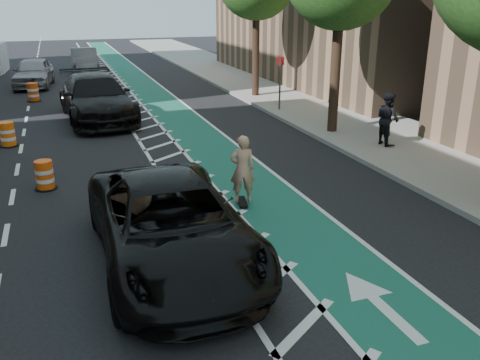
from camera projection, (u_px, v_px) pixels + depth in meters
name	position (u px, v px, depth m)	size (l,w,h in m)	color
ground	(172.00, 261.00, 10.05)	(120.00, 120.00, 0.00)	black
bike_lane	(192.00, 131.00, 19.86)	(2.00, 90.00, 0.01)	#18543B
buffer_strip	(154.00, 134.00, 19.38)	(1.40, 90.00, 0.01)	silver
sidewalk_right	(338.00, 117.00, 21.89)	(5.00, 90.00, 0.15)	gray
curb_right	(287.00, 121.00, 21.11)	(0.12, 90.00, 0.16)	gray
sign_post	(280.00, 83.00, 22.63)	(0.35, 0.08, 2.47)	#4C4C4C
skateboard	(242.00, 202.00, 12.77)	(0.35, 0.74, 0.10)	black
skateboarder	(242.00, 169.00, 12.48)	(0.62, 0.41, 1.71)	tan
suv_near	(171.00, 224.00, 9.74)	(2.73, 5.91, 1.64)	black
suv_far	(96.00, 98.00, 21.44)	(2.63, 6.46, 1.87)	black
car_silver	(34.00, 72.00, 29.62)	(1.96, 4.86, 1.66)	#9A999E
car_grey	(85.00, 60.00, 35.60)	(1.71, 4.91, 1.62)	#5E5E63
pedestrian	(388.00, 119.00, 17.23)	(0.87, 0.68, 1.80)	black
barrel_a	(45.00, 176.00, 13.73)	(0.59, 0.59, 0.80)	#FF580D
barrel_b	(8.00, 135.00, 17.73)	(0.63, 0.63, 0.86)	#FF620D
barrel_c	(33.00, 93.00, 25.49)	(0.67, 0.67, 0.92)	#EB4D0C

